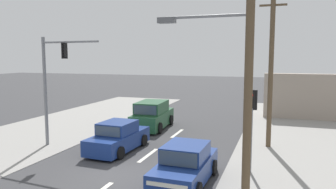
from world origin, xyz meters
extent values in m
plane|color=#3A3A3D|center=(0.00, 0.00, 0.00)|extent=(140.00, 140.00, 0.00)
cube|color=silver|center=(0.00, 3.00, 0.00)|extent=(0.20, 2.40, 0.01)
cube|color=silver|center=(0.00, 8.00, 0.00)|extent=(0.20, 2.40, 0.01)
cube|color=gray|center=(-8.50, 4.00, 0.01)|extent=(8.00, 40.00, 0.02)
cylinder|color=brown|center=(5.24, -1.87, 4.27)|extent=(0.26, 0.26, 8.55)
cylinder|color=slate|center=(3.94, -1.83, 6.15)|extent=(2.60, 0.17, 0.09)
cube|color=#595B60|center=(2.64, -1.79, 6.08)|extent=(0.57, 0.30, 0.18)
cylinder|color=brown|center=(5.67, 6.57, 4.36)|extent=(0.26, 0.26, 8.72)
cube|color=brown|center=(5.67, 6.57, 7.62)|extent=(1.40, 0.12, 0.10)
cylinder|color=slate|center=(-6.12, 3.03, 3.00)|extent=(0.18, 0.18, 6.00)
cylinder|color=slate|center=(-4.33, 2.88, 5.70)|extent=(3.60, 0.41, 0.11)
cube|color=black|center=(-4.69, 2.91, 5.25)|extent=(0.22, 0.28, 0.68)
cube|color=black|center=(-4.69, 2.91, 5.25)|extent=(0.08, 0.44, 0.84)
sphere|color=red|center=(-4.81, 2.92, 5.47)|extent=(0.13, 0.13, 0.13)
sphere|color=black|center=(-4.81, 2.92, 5.25)|extent=(0.13, 0.13, 0.13)
sphere|color=black|center=(-4.81, 2.92, 5.03)|extent=(0.13, 0.13, 0.13)
cylinder|color=slate|center=(5.06, 2.11, 1.40)|extent=(0.12, 0.12, 2.80)
cube|color=black|center=(5.06, 2.11, 3.14)|extent=(0.27, 0.22, 0.68)
cube|color=black|center=(5.06, 2.11, 3.14)|extent=(0.44, 0.07, 0.84)
sphere|color=red|center=(5.05, 1.99, 3.36)|extent=(0.13, 0.13, 0.13)
sphere|color=black|center=(5.05, 1.99, 3.14)|extent=(0.13, 0.13, 0.13)
sphere|color=black|center=(5.05, 1.99, 2.92)|extent=(0.13, 0.13, 0.13)
cube|color=navy|center=(2.76, 0.08, 0.54)|extent=(1.79, 4.23, 0.80)
cube|color=navy|center=(2.76, 0.13, 1.25)|extent=(1.60, 1.93, 0.62)
cube|color=#384756|center=(2.74, -0.84, 1.25)|extent=(1.44, 0.09, 0.53)
cube|color=#384756|center=(2.78, 1.10, 1.25)|extent=(1.40, 0.09, 0.50)
cube|color=white|center=(2.72, -2.04, 0.72)|extent=(1.45, 0.07, 0.14)
cylinder|color=black|center=(1.89, -1.21, 0.32)|extent=(0.20, 0.64, 0.64)
cylinder|color=black|center=(3.64, 1.36, 0.32)|extent=(0.20, 0.64, 0.64)
cylinder|color=black|center=(1.94, 1.39, 0.32)|extent=(0.20, 0.64, 0.64)
cube|color=navy|center=(-1.81, 3.29, 0.54)|extent=(1.90, 4.28, 0.80)
cube|color=navy|center=(-1.81, 3.24, 1.25)|extent=(1.65, 1.97, 0.62)
cube|color=#384756|center=(-1.76, 4.21, 1.25)|extent=(1.44, 0.13, 0.53)
cube|color=#384756|center=(-1.86, 2.27, 1.25)|extent=(1.41, 0.13, 0.50)
cube|color=white|center=(-1.70, 5.41, 0.72)|extent=(1.45, 0.11, 0.14)
cylinder|color=black|center=(-2.59, 4.63, 0.32)|extent=(0.22, 0.65, 0.64)
cylinder|color=black|center=(-0.90, 4.55, 0.32)|extent=(0.22, 0.65, 0.64)
cylinder|color=black|center=(-2.72, 2.03, 0.32)|extent=(0.22, 0.65, 0.64)
cylinder|color=black|center=(-1.02, 1.95, 0.32)|extent=(0.22, 0.65, 0.64)
cube|color=#235633|center=(-2.08, 8.95, 0.64)|extent=(2.09, 4.60, 1.00)
cube|color=#235633|center=(-2.07, 8.76, 1.52)|extent=(1.87, 2.79, 0.76)
cube|color=#384756|center=(-2.15, 10.12, 1.52)|extent=(1.58, 0.15, 0.65)
cube|color=#384756|center=(-1.99, 7.39, 1.52)|extent=(1.55, 0.15, 0.61)
cube|color=white|center=(-2.21, 11.22, 0.86)|extent=(1.56, 0.13, 0.14)
cylinder|color=black|center=(-3.08, 10.30, 0.36)|extent=(0.26, 0.73, 0.72)
cylinder|color=black|center=(-1.24, 10.40, 0.36)|extent=(0.26, 0.73, 0.72)
cylinder|color=black|center=(-2.92, 7.51, 0.36)|extent=(0.26, 0.73, 0.72)
cylinder|color=black|center=(-1.08, 7.61, 0.36)|extent=(0.26, 0.73, 0.72)
camera|label=1|loc=(6.08, -11.83, 4.94)|focal=35.00mm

